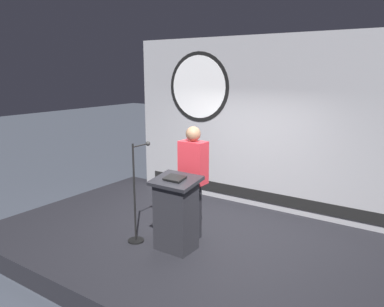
# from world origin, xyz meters

# --- Properties ---
(ground_plane) EXTENTS (40.00, 40.00, 0.00)m
(ground_plane) POSITION_xyz_m (0.00, 0.00, 0.00)
(ground_plane) COLOR #383D47
(stage_platform) EXTENTS (6.40, 4.00, 0.30)m
(stage_platform) POSITION_xyz_m (0.00, 0.00, 0.15)
(stage_platform) COLOR black
(stage_platform) RESTS_ON ground
(banner_display) EXTENTS (5.18, 0.12, 3.11)m
(banner_display) POSITION_xyz_m (-0.04, 1.85, 1.86)
(banner_display) COLOR #9E9EA3
(banner_display) RESTS_ON stage_platform
(podium) EXTENTS (0.64, 0.50, 1.09)m
(podium) POSITION_xyz_m (-0.07, -0.45, 0.83)
(podium) COLOR #26262B
(podium) RESTS_ON stage_platform
(speaker_person) EXTENTS (0.40, 0.26, 1.71)m
(speaker_person) POSITION_xyz_m (-0.10, 0.03, 1.18)
(speaker_person) COLOR black
(speaker_person) RESTS_ON stage_platform
(microphone_stand) EXTENTS (0.24, 0.48, 1.49)m
(microphone_stand) POSITION_xyz_m (-0.71, -0.56, 0.82)
(microphone_stand) COLOR black
(microphone_stand) RESTS_ON stage_platform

